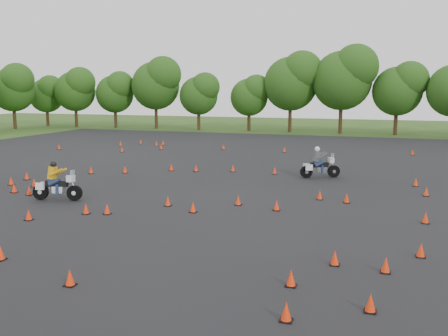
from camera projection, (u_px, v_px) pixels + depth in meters
name	position (u px, v px, depth m)	size (l,w,h in m)	color
ground	(197.00, 207.00, 23.09)	(140.00, 140.00, 0.00)	#2D5119
asphalt_pad	(235.00, 183.00, 28.71)	(62.00, 62.00, 0.00)	black
treeline	(329.00, 96.00, 54.45)	(86.58, 32.58, 10.97)	#244B15
traffic_cones	(204.00, 180.00, 28.59)	(36.19, 32.98, 0.45)	#F4310A
rider_grey	(320.00, 162.00, 30.41)	(2.47, 0.76, 1.91)	#43484B
rider_yellow	(57.00, 181.00, 24.22)	(2.47, 0.76, 1.91)	#CD9412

